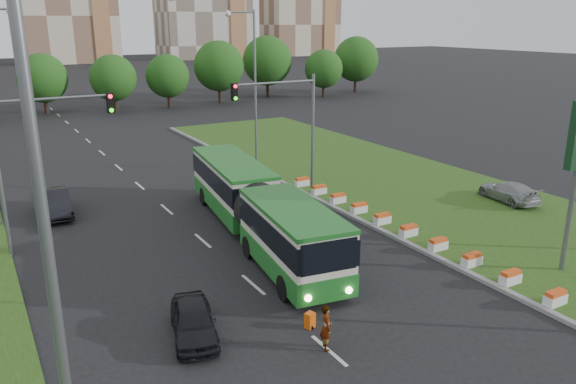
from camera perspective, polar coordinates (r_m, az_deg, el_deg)
ground at (r=26.57m, az=2.30°, el=-7.95°), size 360.00×360.00×0.00m
grass_median at (r=39.99m, az=12.01°, el=0.46°), size 14.00×60.00×0.15m
median_kerb at (r=35.87m, az=3.68°, el=-1.09°), size 0.30×60.00×0.18m
lane_markings at (r=43.02m, az=-15.55°, el=1.26°), size 0.20×100.00×0.01m
flower_planters at (r=31.55m, az=10.82°, el=-3.25°), size 1.10×20.30×0.60m
traffic_mast_median at (r=35.61m, az=0.33°, el=7.53°), size 5.76×0.32×8.00m
traffic_mast_left at (r=30.02m, az=-24.53°, el=4.21°), size 5.76×0.32×8.00m
street_lamps at (r=32.34m, az=-11.76°, el=7.38°), size 36.00×60.00×12.00m
tree_line at (r=79.03m, az=-13.26°, el=11.69°), size 120.00×8.00×9.00m
articulated_bus at (r=29.81m, az=-3.45°, el=-1.49°), size 2.73×17.53×2.89m
car_left_near at (r=21.40m, az=-9.58°, el=-12.78°), size 2.47×4.12×1.31m
car_left_far at (r=36.41m, az=-22.58°, el=-1.01°), size 1.82×4.70×1.53m
car_median at (r=38.45m, az=21.49°, el=0.06°), size 2.27×4.52×1.26m
pedestrian at (r=20.37m, az=3.90°, el=-13.53°), size 0.60×0.73×1.73m
shopping_trolley at (r=21.88m, az=2.24°, el=-12.90°), size 0.36×0.38×0.61m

